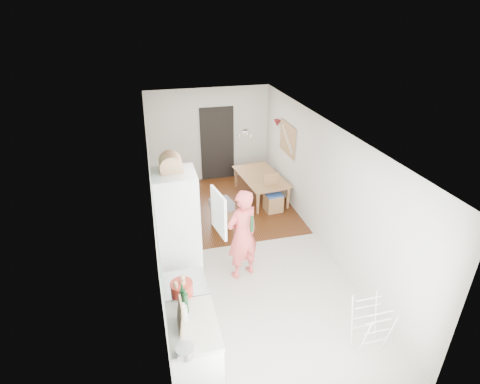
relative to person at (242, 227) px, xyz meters
name	(u,v)px	position (x,y,z in m)	size (l,w,h in m)	color
room_shell	(243,194)	(0.19, 0.71, 0.25)	(3.20, 7.00, 2.50)	beige
floor	(243,250)	(0.19, 0.71, -1.00)	(3.20, 7.00, 0.01)	beige
wood_floor_overlay	(223,206)	(0.19, 2.56, -0.99)	(3.20, 3.30, 0.01)	#562F16
sage_wall_panel	(157,238)	(-1.40, -1.29, 0.85)	(0.02, 3.00, 1.30)	slate
tile_splashback	(166,314)	(-1.39, -1.84, 0.15)	(0.02, 1.90, 0.50)	black
doorway_recess	(217,144)	(0.39, 4.19, 0.00)	(0.90, 0.04, 2.00)	black
base_cabinet	(194,352)	(-1.11, -1.84, -0.57)	(0.60, 0.90, 0.86)	white
worktop	(192,325)	(-1.11, -1.84, -0.11)	(0.62, 0.92, 0.06)	beige
range_cooker	(187,309)	(-1.11, -1.09, -0.56)	(0.60, 0.60, 0.88)	white
cooker_top	(185,284)	(-1.11, -1.09, -0.10)	(0.60, 0.60, 0.04)	silver
fridge_housing	(178,234)	(-1.08, -0.07, 0.08)	(0.66, 0.66, 2.15)	white
fridge_door	(219,213)	(-0.47, -0.37, 0.55)	(0.56, 0.04, 0.70)	white
fridge_interior	(196,206)	(-0.77, -0.07, 0.55)	(0.02, 0.52, 0.66)	white
pinboard	(288,139)	(1.77, 2.61, 0.55)	(0.03, 0.90, 0.70)	tan
pinboard_frame	(287,139)	(1.76, 2.61, 0.55)	(0.01, 0.94, 0.74)	#8E5A3C
wall_sconce	(277,123)	(1.73, 3.26, 0.75)	(0.18, 0.18, 0.16)	maroon
person	(242,227)	(0.00, 0.00, 0.00)	(0.73, 0.48, 1.99)	#E95352
dining_table	(262,188)	(1.23, 2.79, -0.75)	(1.43, 0.79, 0.50)	#8E5A3C
dining_chair	(274,194)	(1.28, 2.07, -0.55)	(0.37, 0.37, 0.89)	#8E5A3C
stool	(222,217)	(-0.02, 1.70, -0.77)	(0.35, 0.35, 0.45)	#8E5A3C
grey_drape	(222,205)	(-0.03, 1.66, -0.45)	(0.43, 0.43, 0.19)	slate
drying_rack	(370,326)	(1.33, -1.97, -0.61)	(0.39, 0.36, 0.77)	white
bread_bin	(171,164)	(-1.09, 0.03, 1.25)	(0.36, 0.34, 0.19)	tan
red_casserole	(182,288)	(-1.16, -1.29, 0.01)	(0.30, 0.30, 0.18)	red
steel_pan	(185,351)	(-1.24, -2.27, -0.02)	(0.21, 0.21, 0.11)	silver
held_bottle	(252,224)	(0.12, -0.17, 0.15)	(0.06, 0.06, 0.28)	#163C1E
bottle_a	(186,303)	(-1.15, -1.63, 0.07)	(0.07, 0.07, 0.29)	#163C1E
bottle_b	(183,299)	(-1.17, -1.55, 0.07)	(0.07, 0.07, 0.29)	#163C1E
bottle_c	(184,314)	(-1.19, -1.77, 0.03)	(0.09, 0.09, 0.22)	silver
pepper_mill_front	(176,292)	(-1.24, -1.35, 0.03)	(0.06, 0.06, 0.21)	tan
pepper_mill_back	(183,287)	(-1.14, -1.31, 0.05)	(0.07, 0.07, 0.25)	tan
chopping_boards	(180,317)	(-1.24, -1.88, 0.11)	(0.04, 0.27, 0.37)	tan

